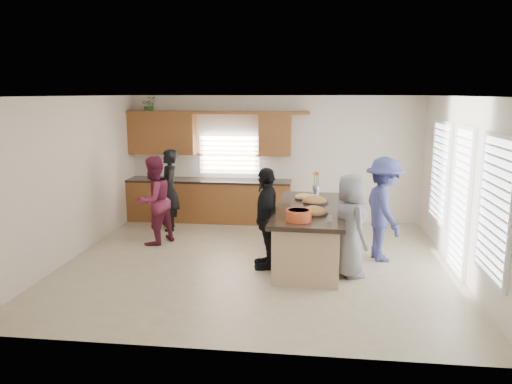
# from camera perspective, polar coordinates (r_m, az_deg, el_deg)

# --- Properties ---
(floor) EXTENTS (6.50, 6.50, 0.00)m
(floor) POSITION_cam_1_polar(r_m,az_deg,el_deg) (8.62, 0.17, -8.05)
(floor) COLOR #C6B793
(floor) RESTS_ON ground
(room_shell) EXTENTS (6.52, 6.02, 2.81)m
(room_shell) POSITION_cam_1_polar(r_m,az_deg,el_deg) (8.19, 0.18, 4.60)
(room_shell) COLOR silver
(room_shell) RESTS_ON ground
(back_cabinetry) EXTENTS (4.08, 0.66, 2.46)m
(back_cabinetry) POSITION_cam_1_polar(r_m,az_deg,el_deg) (11.25, -5.60, 1.27)
(back_cabinetry) COLOR brown
(back_cabinetry) RESTS_ON ground
(right_wall_glazing) EXTENTS (0.06, 4.00, 2.25)m
(right_wall_glazing) POSITION_cam_1_polar(r_m,az_deg,el_deg) (8.40, 22.44, 0.05)
(right_wall_glazing) COLOR white
(right_wall_glazing) RESTS_ON ground
(island) EXTENTS (1.24, 2.74, 0.95)m
(island) POSITION_cam_1_polar(r_m,az_deg,el_deg) (8.61, 6.12, -4.98)
(island) COLOR tan
(island) RESTS_ON ground
(platter_front) EXTENTS (0.47, 0.47, 0.19)m
(platter_front) POSITION_cam_1_polar(r_m,az_deg,el_deg) (8.03, 6.60, -2.30)
(platter_front) COLOR black
(platter_front) RESTS_ON island
(platter_mid) EXTENTS (0.47, 0.47, 0.19)m
(platter_mid) POSITION_cam_1_polar(r_m,az_deg,el_deg) (8.84, 6.76, -1.06)
(platter_mid) COLOR black
(platter_mid) RESTS_ON island
(platter_back) EXTENTS (0.36, 0.36, 0.15)m
(platter_back) POSITION_cam_1_polar(r_m,az_deg,el_deg) (9.14, 5.43, -0.63)
(platter_back) COLOR black
(platter_back) RESTS_ON island
(salad_bowl) EXTENTS (0.39, 0.39, 0.17)m
(salad_bowl) POSITION_cam_1_polar(r_m,az_deg,el_deg) (7.56, 4.89, -2.62)
(salad_bowl) COLOR #D85027
(salad_bowl) RESTS_ON island
(clear_cup) EXTENTS (0.08, 0.08, 0.10)m
(clear_cup) POSITION_cam_1_polar(r_m,az_deg,el_deg) (7.58, 8.41, -3.01)
(clear_cup) COLOR white
(clear_cup) RESTS_ON island
(plate_stack) EXTENTS (0.24, 0.24, 0.05)m
(plate_stack) POSITION_cam_1_polar(r_m,az_deg,el_deg) (9.23, 6.41, -0.55)
(plate_stack) COLOR #AD82BD
(plate_stack) RESTS_ON island
(flower_vase) EXTENTS (0.14, 0.14, 0.42)m
(flower_vase) POSITION_cam_1_polar(r_m,az_deg,el_deg) (9.65, 6.89, 1.10)
(flower_vase) COLOR silver
(flower_vase) RESTS_ON island
(potted_plant) EXTENTS (0.41, 0.38, 0.37)m
(potted_plant) POSITION_cam_1_polar(r_m,az_deg,el_deg) (11.53, -12.09, 9.68)
(potted_plant) COLOR #37722D
(potted_plant) RESTS_ON back_cabinetry
(woman_left_back) EXTENTS (0.58, 0.72, 1.71)m
(woman_left_back) POSITION_cam_1_polar(r_m,az_deg,el_deg) (10.60, -9.89, 0.22)
(woman_left_back) COLOR black
(woman_left_back) RESTS_ON ground
(woman_left_mid) EXTENTS (0.95, 1.03, 1.69)m
(woman_left_mid) POSITION_cam_1_polar(r_m,az_deg,el_deg) (9.67, -11.61, -0.97)
(woman_left_mid) COLOR maroon
(woman_left_mid) RESTS_ON ground
(woman_left_front) EXTENTS (0.53, 1.03, 1.68)m
(woman_left_front) POSITION_cam_1_polar(r_m,az_deg,el_deg) (8.17, 1.21, -3.00)
(woman_left_front) COLOR black
(woman_left_front) RESTS_ON ground
(woman_right_back) EXTENTS (0.90, 1.28, 1.80)m
(woman_right_back) POSITION_cam_1_polar(r_m,az_deg,el_deg) (8.81, 14.39, -1.91)
(woman_right_back) COLOR navy
(woman_right_back) RESTS_ON ground
(woman_right_front) EXTENTS (0.80, 0.94, 1.63)m
(woman_right_front) POSITION_cam_1_polar(r_m,az_deg,el_deg) (7.94, 10.65, -3.80)
(woman_right_front) COLOR slate
(woman_right_front) RESTS_ON ground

